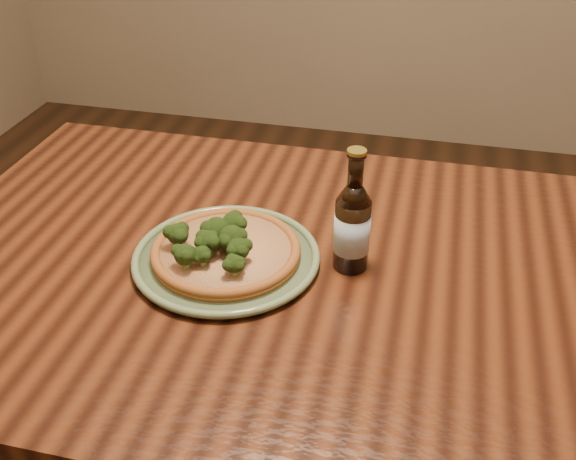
% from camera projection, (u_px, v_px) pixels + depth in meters
% --- Properties ---
extents(table, '(1.60, 0.90, 0.75)m').
position_uv_depth(table, '(361.00, 318.00, 1.18)').
color(table, '#49210F').
rests_on(table, ground).
extents(plate, '(0.32, 0.32, 0.02)m').
position_uv_depth(plate, '(226.00, 257.00, 1.16)').
color(plate, '#657953').
rests_on(plate, table).
extents(pizza, '(0.26, 0.26, 0.07)m').
position_uv_depth(pizza, '(224.00, 249.00, 1.15)').
color(pizza, brown).
rests_on(pizza, plate).
extents(beer_bottle, '(0.06, 0.06, 0.22)m').
position_uv_depth(beer_bottle, '(352.00, 226.00, 1.11)').
color(beer_bottle, black).
rests_on(beer_bottle, table).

